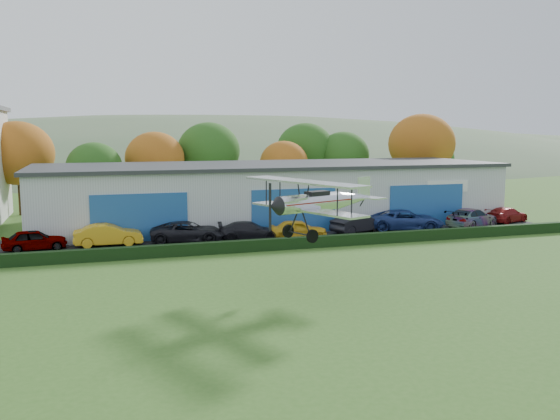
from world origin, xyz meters
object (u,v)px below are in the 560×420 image
object	(u,v)px
car_5	(358,223)
car_7	(472,218)
hangar	(272,193)
car_4	(298,229)
biplane	(318,200)
car_3	(249,231)
car_1	(108,235)
car_8	(507,215)
car_6	(406,220)
car_0	(34,240)
car_2	(188,232)

from	to	relation	value
car_5	car_7	xyz separation A→B (m)	(10.38, -0.45, 0.03)
car_7	hangar	bearing A→B (deg)	38.90
car_4	biplane	distance (m)	13.92
car_3	biplane	distance (m)	14.27
hangar	car_1	size ratio (longest dim) A/B	8.55
car_8	car_5	bearing A→B (deg)	71.92
car_1	car_5	world-z (taller)	car_1
car_5	car_1	bearing A→B (deg)	68.32
car_6	biplane	world-z (taller)	biplane
car_1	biplane	size ratio (longest dim) A/B	0.59
car_0	car_3	size ratio (longest dim) A/B	0.89
car_0	car_7	distance (m)	34.51
hangar	car_8	world-z (taller)	hangar
car_7	biplane	size ratio (longest dim) A/B	0.69
car_1	car_2	size ratio (longest dim) A/B	0.87
car_3	car_6	bearing A→B (deg)	-79.11
car_4	car_8	bearing A→B (deg)	-71.22
hangar	car_7	xyz separation A→B (m)	(15.34, -7.76, -1.80)
car_3	car_5	distance (m)	9.11
car_1	car_5	size ratio (longest dim) A/B	1.01
car_2	biplane	world-z (taller)	biplane
hangar	car_6	xyz separation A→B (m)	(9.27, -7.48, -1.77)
car_7	car_2	bearing A→B (deg)	64.53
car_1	car_4	xyz separation A→B (m)	(13.77, -1.57, -0.05)
hangar	car_1	world-z (taller)	hangar
car_4	car_7	distance (m)	15.88
hangar	car_0	bearing A→B (deg)	-159.74
hangar	car_7	world-z (taller)	hangar
car_8	car_3	bearing A→B (deg)	71.74
car_1	car_4	distance (m)	13.86
car_3	car_6	distance (m)	13.42
hangar	car_8	distance (m)	21.06
car_3	car_8	distance (m)	24.13
car_0	car_8	bearing A→B (deg)	-98.12
car_3	car_4	world-z (taller)	car_4
car_4	car_6	distance (m)	9.86
car_6	car_7	distance (m)	6.07
hangar	car_2	distance (m)	11.44
car_6	car_8	xyz separation A→B (m)	(10.68, 1.03, -0.16)
car_3	car_8	xyz separation A→B (m)	(24.10, 1.30, -0.00)
hangar	car_4	xyz separation A→B (m)	(-0.53, -8.56, -1.87)
hangar	car_2	size ratio (longest dim) A/B	7.45
car_1	car_7	size ratio (longest dim) A/B	0.86
car_7	biplane	xyz separation A→B (m)	(-19.34, -13.74, 3.71)
car_6	hangar	bearing A→B (deg)	71.02
car_3	car_5	xyz separation A→B (m)	(9.10, 0.44, 0.09)
car_3	car_4	bearing A→B (deg)	-92.84
car_5	car_0	bearing A→B (deg)	68.72
car_3	car_7	size ratio (longest dim) A/B	0.85
biplane	car_7	bearing A→B (deg)	14.32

